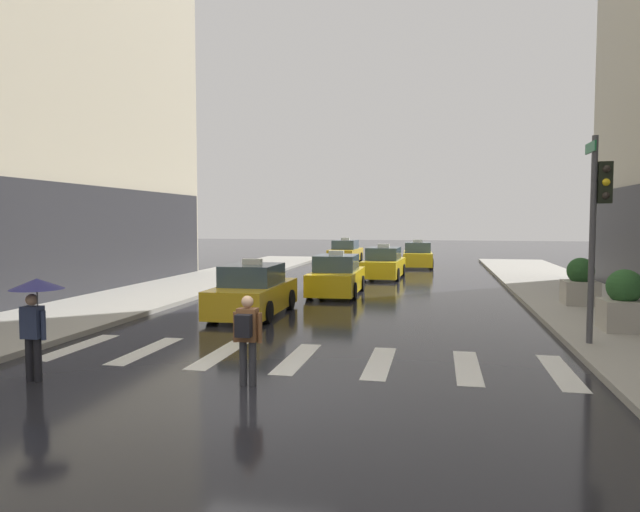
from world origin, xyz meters
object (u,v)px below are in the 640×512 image
taxi_second (337,277)px  planter_mid_block (580,283)px  pedestrian_with_umbrella (35,301)px  pedestrian_with_backpack (247,333)px  taxi_fifth (346,252)px  traffic_light_pole (598,210)px  planter_near_corner (624,303)px  taxi_lead (253,292)px  taxi_fourth (418,256)px  taxi_third (384,264)px

taxi_second → planter_mid_block: bearing=-12.3°
pedestrian_with_umbrella → pedestrian_with_backpack: pedestrian_with_umbrella is taller
taxi_fifth → planter_mid_block: size_ratio=2.88×
traffic_light_pole → taxi_second: bearing=132.1°
taxi_second → pedestrian_with_umbrella: pedestrian_with_umbrella is taller
planter_near_corner → taxi_lead: bearing=173.5°
taxi_second → taxi_fifth: bearing=98.1°
taxi_lead → taxi_fourth: same height
taxi_second → taxi_fifth: same height
taxi_second → pedestrian_with_backpack: bearing=-87.1°
pedestrian_with_backpack → planter_mid_block: size_ratio=1.03×
taxi_fourth → pedestrian_with_backpack: size_ratio=2.79×
taxi_third → taxi_fourth: same height
planter_near_corner → planter_mid_block: (0.02, 4.69, 0.00)m
taxi_second → planter_mid_block: (8.80, -1.92, 0.15)m
taxi_third → taxi_fifth: (-3.76, 10.66, 0.00)m
taxi_fifth → taxi_lead: bearing=-88.1°
taxi_second → planter_mid_block: 9.01m
traffic_light_pole → taxi_lead: (-9.34, 3.01, -2.53)m
traffic_light_pole → pedestrian_with_backpack: (-6.95, -4.42, -2.29)m
pedestrian_with_umbrella → traffic_light_pole: bearing=24.5°
traffic_light_pole → taxi_fifth: 28.06m
taxi_fourth → planter_near_corner: 21.94m
taxi_lead → taxi_fourth: 20.39m
pedestrian_with_umbrella → planter_near_corner: (12.04, 6.78, -0.64)m
taxi_third → pedestrian_with_umbrella: 20.87m
traffic_light_pole → planter_near_corner: 3.22m
taxi_third → taxi_fifth: bearing=109.4°
traffic_light_pole → taxi_third: bearing=112.4°
traffic_light_pole → taxi_fifth: bearing=111.2°
pedestrian_with_umbrella → taxi_third: bearing=77.5°
taxi_second → pedestrian_with_umbrella: bearing=-103.7°
taxi_second → taxi_fourth: same height
taxi_fifth → planter_near_corner: 26.74m
pedestrian_with_backpack → planter_mid_block: 13.63m
taxi_second → pedestrian_with_backpack: (0.66, -12.85, 0.25)m
planter_near_corner → planter_mid_block: size_ratio=1.00×
traffic_light_pole → taxi_lead: size_ratio=1.05×
taxi_fifth → pedestrian_with_umbrella: size_ratio=2.37×
taxi_fourth → planter_mid_block: size_ratio=2.88×
taxi_third → taxi_fourth: (1.48, 7.51, 0.00)m
taxi_third → pedestrian_with_umbrella: bearing=-102.5°
planter_near_corner → pedestrian_with_umbrella: bearing=-150.6°
traffic_light_pole → taxi_fourth: bearing=102.0°
traffic_light_pole → taxi_lead: bearing=162.2°
taxi_third → planter_mid_block: size_ratio=2.88×
planter_mid_block → taxi_third: bearing=130.3°
taxi_second → pedestrian_with_backpack: taxi_second is taller
taxi_lead → planter_near_corner: taxi_lead is taller
pedestrian_with_umbrella → planter_near_corner: bearing=29.4°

